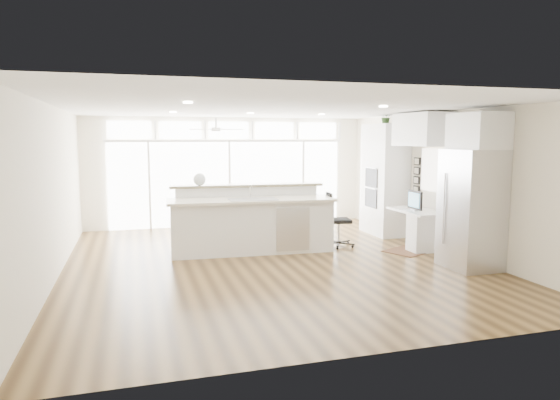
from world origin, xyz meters
name	(u,v)px	position (x,y,z in m)	size (l,w,h in m)	color
floor	(271,262)	(0.00, 0.00, -0.01)	(7.00, 8.00, 0.02)	#432C14
ceiling	(271,108)	(0.00, 0.00, 2.70)	(7.00, 8.00, 0.02)	white
wall_back	(229,172)	(0.00, 4.00, 1.35)	(7.00, 0.04, 2.70)	white
wall_front	(379,223)	(0.00, -4.00, 1.35)	(7.00, 0.04, 2.70)	white
wall_left	(54,192)	(-3.50, 0.00, 1.35)	(0.04, 8.00, 2.70)	white
wall_right	(444,181)	(3.50, 0.00, 1.35)	(0.04, 8.00, 2.70)	white
glass_wall	(229,184)	(0.00, 3.94, 1.05)	(5.80, 0.06, 2.08)	white
transom_row	(229,130)	(0.00, 3.94, 2.38)	(5.90, 0.06, 0.40)	white
desk_window	(434,170)	(3.46, 0.30, 1.55)	(0.04, 0.85, 0.85)	white
ceiling_fan	(216,125)	(-0.50, 2.80, 2.48)	(1.16, 1.16, 0.32)	silver
recessed_lights	(268,110)	(0.00, 0.20, 2.68)	(3.40, 3.00, 0.02)	white
oven_cabinet	(384,180)	(3.17, 1.80, 1.25)	(0.64, 1.20, 2.50)	white
desk_nook	(418,229)	(3.13, 0.30, 0.38)	(0.72, 1.30, 0.76)	white
upper_cabinets	(423,130)	(3.17, 0.30, 2.35)	(0.64, 1.30, 0.64)	white
refrigerator	(471,209)	(3.11, -1.35, 1.00)	(0.76, 0.90, 2.00)	silver
fridge_cabinet	(478,131)	(3.17, -1.35, 2.30)	(0.64, 0.90, 0.60)	white
framed_photos	(417,175)	(3.46, 0.92, 1.40)	(0.06, 0.22, 0.80)	black
kitchen_island	(252,219)	(-0.15, 0.87, 0.63)	(3.19, 1.20, 1.27)	white
rug	(410,250)	(2.83, 0.06, 0.01)	(0.96, 0.69, 0.01)	#361D11
office_chair	(339,220)	(1.65, 0.83, 0.54)	(0.56, 0.52, 1.09)	black
fishbowl	(200,179)	(-1.08, 1.32, 1.39)	(0.24, 0.24, 0.24)	silver
monitor	(415,200)	(3.05, 0.30, 0.96)	(0.08, 0.49, 0.41)	black
keyboard	(407,210)	(2.88, 0.30, 0.77)	(0.11, 0.29, 0.01)	silver
potted_plant	(386,118)	(3.17, 1.80, 2.63)	(0.30, 0.33, 0.26)	#2F5223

